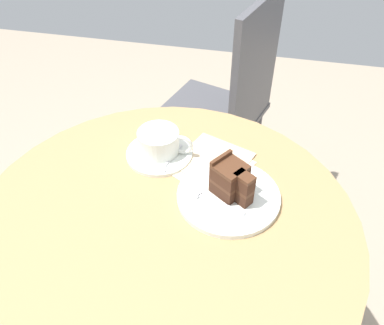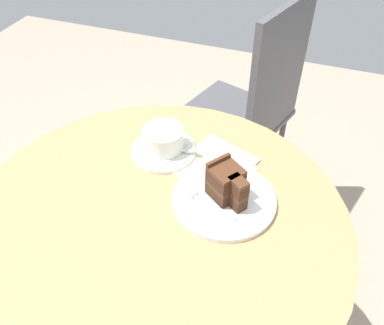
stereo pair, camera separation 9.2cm
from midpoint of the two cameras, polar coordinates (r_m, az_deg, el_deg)
cafe_table at (r=0.95m, az=-1.95°, el=-12.34°), size 0.82×0.82×0.75m
saucer at (r=1.00m, az=-1.35°, el=1.56°), size 0.16×0.16×0.01m
coffee_cup at (r=0.98m, az=-1.25°, el=3.25°), size 0.13×0.10×0.06m
teaspoon at (r=0.96m, az=-0.35°, el=0.27°), size 0.04×0.10×0.00m
cake_plate at (r=0.89m, az=7.46°, el=-5.33°), size 0.23×0.23×0.01m
cake_slice at (r=0.86m, az=7.99°, el=-3.08°), size 0.10×0.09×0.09m
fork at (r=0.87m, az=4.34°, el=-5.39°), size 0.14×0.06×0.00m
napkin at (r=0.97m, az=5.67°, el=-0.44°), size 0.23×0.23×0.00m
cafe_chair at (r=1.55m, az=10.24°, el=8.14°), size 0.48×0.48×0.94m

